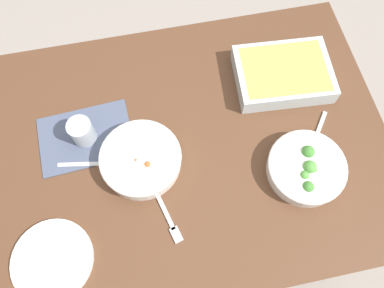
# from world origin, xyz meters

# --- Properties ---
(ground_plane) EXTENTS (6.00, 6.00, 0.00)m
(ground_plane) POSITION_xyz_m (0.00, 0.00, 0.00)
(ground_plane) COLOR #9E9389
(dining_table) EXTENTS (1.20, 0.90, 0.74)m
(dining_table) POSITION_xyz_m (0.00, 0.00, 0.65)
(dining_table) COLOR brown
(dining_table) RESTS_ON ground_plane
(placemat) EXTENTS (0.29, 0.22, 0.00)m
(placemat) POSITION_xyz_m (-0.31, 0.09, 0.74)
(placemat) COLOR #4C5670
(placemat) RESTS_ON dining_table
(stew_bowl) EXTENTS (0.24, 0.24, 0.06)m
(stew_bowl) POSITION_xyz_m (-0.16, -0.03, 0.77)
(stew_bowl) COLOR silver
(stew_bowl) RESTS_ON dining_table
(broccoli_bowl) EXTENTS (0.23, 0.23, 0.07)m
(broccoli_bowl) POSITION_xyz_m (0.30, -0.15, 0.77)
(broccoli_bowl) COLOR silver
(broccoli_bowl) RESTS_ON dining_table
(baking_dish) EXTENTS (0.32, 0.24, 0.06)m
(baking_dish) POSITION_xyz_m (0.33, 0.17, 0.77)
(baking_dish) COLOR silver
(baking_dish) RESTS_ON dining_table
(drink_cup) EXTENTS (0.07, 0.07, 0.08)m
(drink_cup) POSITION_xyz_m (-0.31, 0.09, 0.78)
(drink_cup) COLOR #B2BCC6
(drink_cup) RESTS_ON dining_table
(side_plate) EXTENTS (0.22, 0.22, 0.01)m
(side_plate) POSITION_xyz_m (-0.43, -0.26, 0.75)
(side_plate) COLOR white
(side_plate) RESTS_ON dining_table
(spoon_by_stew) EXTENTS (0.18, 0.05, 0.01)m
(spoon_by_stew) POSITION_xyz_m (-0.29, -0.01, 0.74)
(spoon_by_stew) COLOR silver
(spoon_by_stew) RESTS_ON dining_table
(spoon_by_broccoli) EXTENTS (0.12, 0.15, 0.01)m
(spoon_by_broccoli) POSITION_xyz_m (0.37, -0.07, 0.74)
(spoon_by_broccoli) COLOR silver
(spoon_by_broccoli) RESTS_ON dining_table
(fork_on_table) EXTENTS (0.06, 0.18, 0.01)m
(fork_on_table) POSITION_xyz_m (-0.11, -0.21, 0.74)
(fork_on_table) COLOR silver
(fork_on_table) RESTS_ON dining_table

